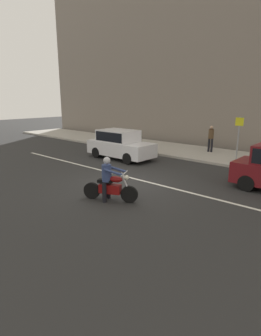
% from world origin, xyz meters
% --- Properties ---
extents(ground_plane, '(80.00, 80.00, 0.00)m').
position_xyz_m(ground_plane, '(0.00, 0.00, 0.00)').
color(ground_plane, '#292929').
extents(sidewalk_slab, '(40.00, 4.40, 0.14)m').
position_xyz_m(sidewalk_slab, '(0.00, 8.00, 0.07)').
color(sidewalk_slab, '#A8A399').
rests_on(sidewalk_slab, ground_plane).
extents(building_facade, '(40.00, 1.40, 13.87)m').
position_xyz_m(building_facade, '(0.00, 11.40, 6.93)').
color(building_facade, slate).
rests_on(building_facade, ground_plane).
extents(lane_marking_stripe, '(18.00, 0.14, 0.01)m').
position_xyz_m(lane_marking_stripe, '(-0.39, 0.90, 0.00)').
color(lane_marking_stripe, silver).
rests_on(lane_marking_stripe, ground_plane).
extents(motorcycle_with_rider_denim_blue, '(1.88, 1.04, 1.59)m').
position_xyz_m(motorcycle_with_rider_denim_blue, '(0.90, -1.74, 0.65)').
color(motorcycle_with_rider_denim_blue, black).
rests_on(motorcycle_with_rider_denim_blue, ground_plane).
extents(parked_sedan_white, '(4.21, 1.82, 1.72)m').
position_xyz_m(parked_sedan_white, '(-3.72, 3.58, 0.88)').
color(parked_sedan_white, silver).
rests_on(parked_sedan_white, ground_plane).
extents(street_sign_post, '(0.44, 0.08, 2.44)m').
position_xyz_m(street_sign_post, '(2.06, 6.97, 1.62)').
color(street_sign_post, gray).
rests_on(street_sign_post, sidewalk_slab).
extents(pedestrian_bystander, '(0.34, 0.34, 1.70)m').
position_xyz_m(pedestrian_bystander, '(-0.25, 8.51, 1.14)').
color(pedestrian_bystander, black).
rests_on(pedestrian_bystander, sidewalk_slab).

